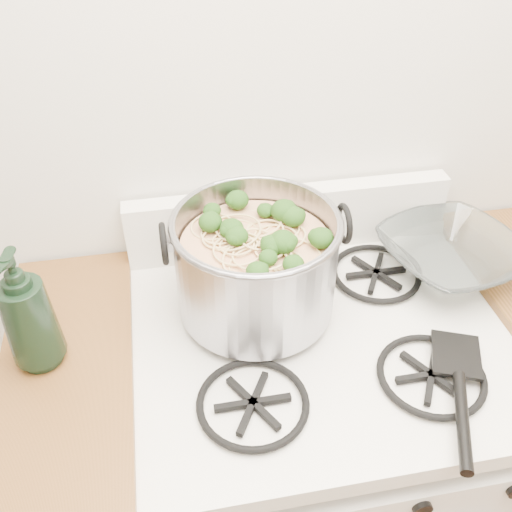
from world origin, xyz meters
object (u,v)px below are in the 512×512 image
object	(u,v)px
spatula	(457,352)
bottle	(26,310)
stock_pot	(256,266)
gas_range	(309,461)
glass_bowl	(448,262)

from	to	relation	value
spatula	bottle	size ratio (longest dim) A/B	1.21
stock_pot	bottle	xyz separation A→B (m)	(-0.43, -0.07, 0.02)
gas_range	stock_pot	xyz separation A→B (m)	(-0.12, 0.09, 0.59)
glass_bowl	gas_range	bearing A→B (deg)	-158.27
bottle	spatula	bearing A→B (deg)	1.01
stock_pot	spatula	distance (m)	0.42
gas_range	spatula	size ratio (longest dim) A/B	2.98
gas_range	glass_bowl	xyz separation A→B (m)	(0.33, 0.13, 0.50)
stock_pot	bottle	world-z (taller)	bottle
bottle	gas_range	bearing A→B (deg)	9.08
gas_range	bottle	xyz separation A→B (m)	(-0.55, 0.02, 0.61)
stock_pot	spatula	bearing A→B (deg)	-31.62
gas_range	stock_pot	world-z (taller)	stock_pot
gas_range	glass_bowl	world-z (taller)	glass_bowl
stock_pot	glass_bowl	bearing A→B (deg)	4.79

